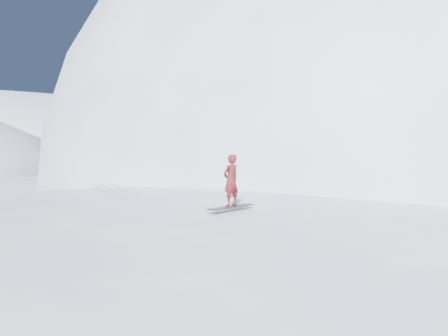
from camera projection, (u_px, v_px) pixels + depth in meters
name	position (u px, v px, depth m)	size (l,w,h in m)	color
ground	(144.00, 283.00, 13.36)	(400.00, 400.00, 0.00)	white
near_ridge	(169.00, 257.00, 16.49)	(36.00, 28.00, 4.80)	white
summit_peak	(363.00, 188.00, 43.26)	(60.00, 56.00, 56.00)	white
peak_shoulder	(265.00, 198.00, 34.95)	(28.00, 24.00, 18.00)	white
wind_bumps	(126.00, 265.00, 15.31)	(16.00, 14.40, 1.00)	white
snowboard	(231.00, 207.00, 12.77)	(1.70, 0.32, 0.03)	black
snowboarder	(231.00, 180.00, 12.73)	(0.55, 0.36, 1.52)	maroon
board_tracks	(113.00, 189.00, 17.73)	(2.09, 5.89, 0.04)	silver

